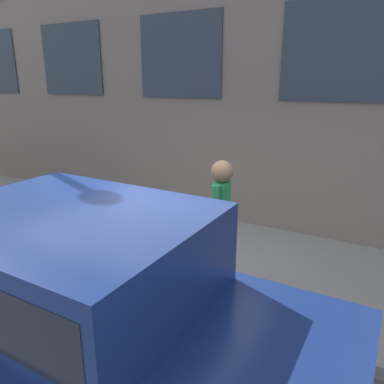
# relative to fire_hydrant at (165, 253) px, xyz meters

# --- Properties ---
(ground_plane) EXTENTS (80.00, 80.00, 0.00)m
(ground_plane) POSITION_rel_fire_hydrant_xyz_m (-0.38, -0.15, -0.54)
(ground_plane) COLOR #47474C
(sidewalk) EXTENTS (2.95, 60.00, 0.15)m
(sidewalk) POSITION_rel_fire_hydrant_xyz_m (1.09, -0.15, -0.46)
(sidewalk) COLOR gray
(sidewalk) RESTS_ON ground_plane
(fire_hydrant) EXTENTS (0.37, 0.48, 0.76)m
(fire_hydrant) POSITION_rel_fire_hydrant_xyz_m (0.00, 0.00, 0.00)
(fire_hydrant) COLOR gold
(fire_hydrant) RESTS_ON sidewalk
(person) EXTENTS (0.42, 0.28, 1.75)m
(person) POSITION_rel_fire_hydrant_xyz_m (0.21, -0.75, 0.66)
(person) COLOR #998466
(person) RESTS_ON sidewalk
(parked_car_navy_near) EXTENTS (2.02, 4.72, 1.83)m
(parked_car_navy_near) POSITION_rel_fire_hydrant_xyz_m (-1.93, -0.35, 0.44)
(parked_car_navy_near) COLOR black
(parked_car_navy_near) RESTS_ON ground_plane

